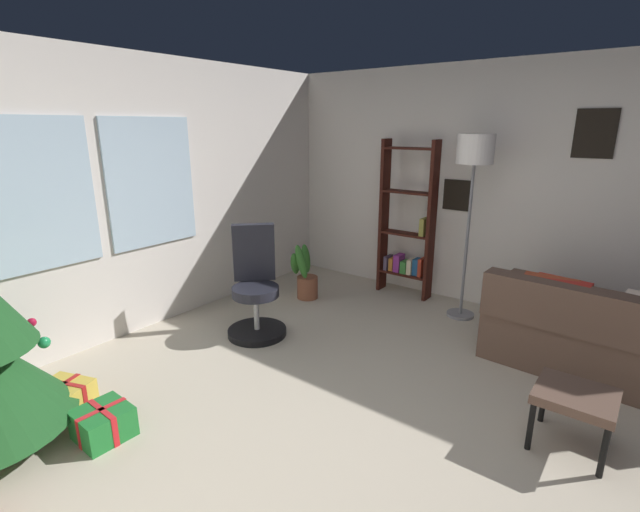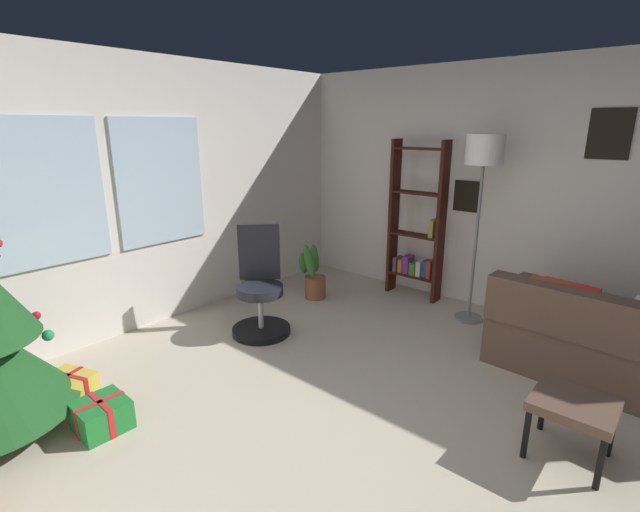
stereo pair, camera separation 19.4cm
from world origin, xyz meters
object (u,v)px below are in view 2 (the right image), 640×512
office_chair (260,292)px  footstool (573,409)px  bookshelf (417,231)px  floor_lamp (483,164)px  gift_box_gold (70,389)px  potted_plant (313,277)px  gift_box_green (102,415)px  couch (640,348)px

office_chair → footstool: bearing=-89.8°
bookshelf → floor_lamp: size_ratio=0.96×
bookshelf → office_chair: bearing=160.3°
gift_box_gold → potted_plant: size_ratio=0.59×
footstool → office_chair: (-0.01, 2.72, 0.07)m
footstool → floor_lamp: size_ratio=0.24×
floor_lamp → potted_plant: size_ratio=2.82×
footstool → gift_box_green: bearing=125.5°
floor_lamp → gift_box_green: bearing=161.2°
floor_lamp → gift_box_gold: bearing=154.4°
couch → potted_plant: couch is taller
footstool → gift_box_gold: footstool is taller
couch → potted_plant: size_ratio=2.89×
couch → gift_box_green: (-2.98, 2.59, -0.19)m
couch → bookshelf: size_ratio=1.06×
office_chair → bookshelf: size_ratio=0.59×
footstool → gift_box_gold: 3.35m
gift_box_gold → office_chair: office_chair is taller
office_chair → potted_plant: office_chair is taller
gift_box_gold → potted_plant: (2.73, 0.07, 0.14)m
potted_plant → gift_box_gold: bearing=-178.5°
footstool → office_chair: office_chair is taller
bookshelf → potted_plant: 1.30m
footstool → gift_box_green: footstool is taller
potted_plant → floor_lamp: bearing=-71.0°
gift_box_gold → floor_lamp: (3.30, -1.58, 1.47)m
footstool → potted_plant: bearing=71.1°
couch → bookshelf: 2.37m
couch → floor_lamp: 1.99m
office_chair → floor_lamp: size_ratio=0.56×
potted_plant → footstool: bearing=-108.9°
potted_plant → couch: bearing=-85.1°
couch → footstool: bearing=171.5°
gift_box_gold → potted_plant: 2.73m
gift_box_green → floor_lamp: (3.28, -1.12, 1.48)m
couch → potted_plant: bearing=94.9°
gift_box_gold → bookshelf: 3.69m
gift_box_gold → floor_lamp: floor_lamp is taller
gift_box_green → potted_plant: (2.71, 0.53, 0.15)m
floor_lamp → potted_plant: 2.20m
footstool → office_chair: bearing=90.2°
couch → gift_box_green: bearing=139.0°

